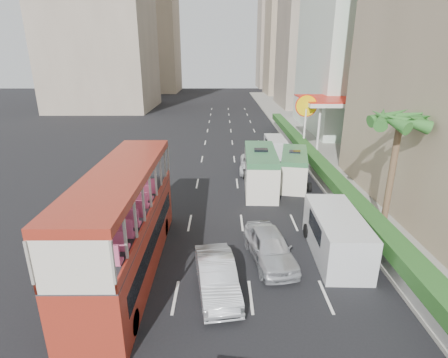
{
  "coord_description": "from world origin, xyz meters",
  "views": [
    {
      "loc": [
        -1.6,
        -14.29,
        9.65
      ],
      "look_at": [
        -1.5,
        4.0,
        3.2
      ],
      "focal_mm": 28.0,
      "sensor_mm": 36.0,
      "label": 1
    }
  ],
  "objects_px": {
    "panel_van_far": "(275,147)",
    "van_asset": "(253,171)",
    "car_silver_lane_a": "(217,291)",
    "panel_van_near": "(336,235)",
    "shell_station": "(330,124)",
    "minibus_near": "(260,170)",
    "car_silver_lane_b": "(269,260)",
    "palm_tree": "(391,176)",
    "double_decker_bus": "(125,222)",
    "minibus_far": "(294,168)"
  },
  "relations": [
    {
      "from": "panel_van_far",
      "to": "minibus_near",
      "type": "bearing_deg",
      "value": -105.39
    },
    {
      "from": "minibus_far",
      "to": "panel_van_near",
      "type": "relative_size",
      "value": 1.03
    },
    {
      "from": "car_silver_lane_a",
      "to": "car_silver_lane_b",
      "type": "bearing_deg",
      "value": 33.86
    },
    {
      "from": "double_decker_bus",
      "to": "van_asset",
      "type": "relative_size",
      "value": 2.17
    },
    {
      "from": "double_decker_bus",
      "to": "car_silver_lane_a",
      "type": "relative_size",
      "value": 2.45
    },
    {
      "from": "panel_van_far",
      "to": "shell_station",
      "type": "distance_m",
      "value": 6.89
    },
    {
      "from": "car_silver_lane_a",
      "to": "van_asset",
      "type": "distance_m",
      "value": 16.9
    },
    {
      "from": "car_silver_lane_b",
      "to": "panel_van_near",
      "type": "relative_size",
      "value": 0.84
    },
    {
      "from": "minibus_far",
      "to": "shell_station",
      "type": "xyz_separation_m",
      "value": [
        5.93,
        10.94,
        1.48
      ]
    },
    {
      "from": "double_decker_bus",
      "to": "palm_tree",
      "type": "relative_size",
      "value": 1.72
    },
    {
      "from": "double_decker_bus",
      "to": "minibus_far",
      "type": "height_order",
      "value": "double_decker_bus"
    },
    {
      "from": "panel_van_far",
      "to": "palm_tree",
      "type": "height_order",
      "value": "palm_tree"
    },
    {
      "from": "car_silver_lane_a",
      "to": "car_silver_lane_b",
      "type": "distance_m",
      "value": 3.5
    },
    {
      "from": "van_asset",
      "to": "minibus_far",
      "type": "xyz_separation_m",
      "value": [
        2.92,
        -3.01,
        1.27
      ]
    },
    {
      "from": "van_asset",
      "to": "car_silver_lane_a",
      "type": "bearing_deg",
      "value": -95.9
    },
    {
      "from": "car_silver_lane_b",
      "to": "panel_van_far",
      "type": "height_order",
      "value": "panel_van_far"
    },
    {
      "from": "car_silver_lane_a",
      "to": "palm_tree",
      "type": "distance_m",
      "value": 11.63
    },
    {
      "from": "minibus_far",
      "to": "palm_tree",
      "type": "height_order",
      "value": "palm_tree"
    },
    {
      "from": "van_asset",
      "to": "palm_tree",
      "type": "height_order",
      "value": "palm_tree"
    },
    {
      "from": "minibus_far",
      "to": "car_silver_lane_b",
      "type": "bearing_deg",
      "value": -95.22
    },
    {
      "from": "double_decker_bus",
      "to": "panel_van_near",
      "type": "distance_m",
      "value": 10.35
    },
    {
      "from": "double_decker_bus",
      "to": "shell_station",
      "type": "bearing_deg",
      "value": 55.18
    },
    {
      "from": "car_silver_lane_a",
      "to": "panel_van_far",
      "type": "bearing_deg",
      "value": 66.93
    },
    {
      "from": "panel_van_far",
      "to": "van_asset",
      "type": "bearing_deg",
      "value": -116.92
    },
    {
      "from": "car_silver_lane_b",
      "to": "palm_tree",
      "type": "height_order",
      "value": "palm_tree"
    },
    {
      "from": "shell_station",
      "to": "car_silver_lane_b",
      "type": "bearing_deg",
      "value": -112.64
    },
    {
      "from": "panel_van_near",
      "to": "shell_station",
      "type": "xyz_separation_m",
      "value": [
        5.84,
        21.61,
        1.64
      ]
    },
    {
      "from": "double_decker_bus",
      "to": "panel_van_near",
      "type": "xyz_separation_m",
      "value": [
        10.16,
        1.39,
        -1.42
      ]
    },
    {
      "from": "van_asset",
      "to": "shell_station",
      "type": "bearing_deg",
      "value": 46.16
    },
    {
      "from": "car_silver_lane_a",
      "to": "minibus_near",
      "type": "bearing_deg",
      "value": 67.29
    },
    {
      "from": "car_silver_lane_a",
      "to": "minibus_far",
      "type": "bearing_deg",
      "value": 57.93
    },
    {
      "from": "panel_van_near",
      "to": "shell_station",
      "type": "height_order",
      "value": "shell_station"
    },
    {
      "from": "panel_van_far",
      "to": "double_decker_bus",
      "type": "bearing_deg",
      "value": -116.13
    },
    {
      "from": "palm_tree",
      "to": "car_silver_lane_b",
      "type": "bearing_deg",
      "value": -155.61
    },
    {
      "from": "car_silver_lane_a",
      "to": "minibus_near",
      "type": "distance_m",
      "value": 12.92
    },
    {
      "from": "minibus_near",
      "to": "panel_van_far",
      "type": "distance_m",
      "value": 9.96
    },
    {
      "from": "car_silver_lane_b",
      "to": "shell_station",
      "type": "xyz_separation_m",
      "value": [
        9.26,
        22.2,
        2.75
      ]
    },
    {
      "from": "van_asset",
      "to": "shell_station",
      "type": "relative_size",
      "value": 0.63
    },
    {
      "from": "minibus_near",
      "to": "palm_tree",
      "type": "distance_m",
      "value": 9.66
    },
    {
      "from": "car_silver_lane_b",
      "to": "van_asset",
      "type": "xyz_separation_m",
      "value": [
        0.41,
        14.27,
        0.0
      ]
    },
    {
      "from": "car_silver_lane_b",
      "to": "van_asset",
      "type": "distance_m",
      "value": 14.28
    },
    {
      "from": "shell_station",
      "to": "van_asset",
      "type": "bearing_deg",
      "value": -138.13
    },
    {
      "from": "minibus_near",
      "to": "panel_van_near",
      "type": "relative_size",
      "value": 1.21
    },
    {
      "from": "car_silver_lane_a",
      "to": "car_silver_lane_b",
      "type": "xyz_separation_m",
      "value": [
        2.58,
        2.36,
        0.0
      ]
    },
    {
      "from": "double_decker_bus",
      "to": "car_silver_lane_b",
      "type": "xyz_separation_m",
      "value": [
        6.74,
        0.8,
        -2.53
      ]
    },
    {
      "from": "panel_van_far",
      "to": "shell_station",
      "type": "bearing_deg",
      "value": 21.76
    },
    {
      "from": "panel_van_far",
      "to": "panel_van_near",
      "type": "bearing_deg",
      "value": -89.52
    },
    {
      "from": "panel_van_far",
      "to": "palm_tree",
      "type": "distance_m",
      "value": 17.14
    },
    {
      "from": "panel_van_far",
      "to": "palm_tree",
      "type": "xyz_separation_m",
      "value": [
        3.95,
        -16.49,
        2.48
      ]
    },
    {
      "from": "car_silver_lane_a",
      "to": "panel_van_near",
      "type": "distance_m",
      "value": 6.78
    }
  ]
}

